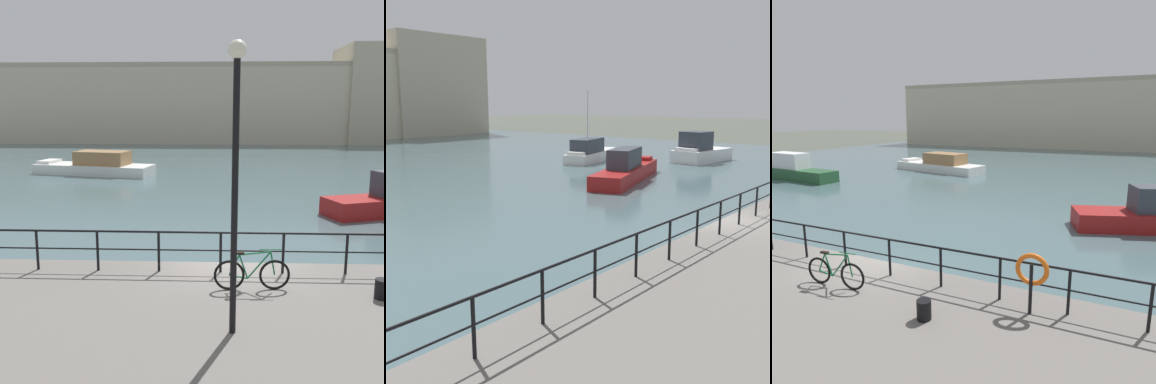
% 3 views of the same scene
% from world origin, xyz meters
% --- Properties ---
extents(ground_plane, '(240.00, 240.00, 0.00)m').
position_xyz_m(ground_plane, '(0.00, 0.00, 0.00)').
color(ground_plane, '#4C5147').
extents(water_basin, '(80.00, 60.00, 0.01)m').
position_xyz_m(water_basin, '(0.00, 30.20, 0.01)').
color(water_basin, '#476066').
rests_on(water_basin, ground_plane).
extents(harbor_building, '(67.34, 11.03, 14.28)m').
position_xyz_m(harbor_building, '(6.24, 58.07, 5.91)').
color(harbor_building, '#C1B79E').
rests_on(harbor_building, ground_plane).
extents(moored_blue_motorboat, '(9.79, 4.79, 1.85)m').
position_xyz_m(moored_blue_motorboat, '(-9.73, 22.77, 0.70)').
color(moored_blue_motorboat, white).
rests_on(moored_blue_motorboat, water_basin).
extents(moored_cabin_cruiser, '(7.95, 2.69, 2.29)m').
position_xyz_m(moored_cabin_cruiser, '(-18.97, 13.24, 0.89)').
color(moored_cabin_cruiser, '#23512D').
rests_on(moored_cabin_cruiser, water_basin).
extents(quay_railing, '(27.04, 0.07, 1.08)m').
position_xyz_m(quay_railing, '(0.42, -0.75, 1.67)').
color(quay_railing, black).
rests_on(quay_railing, quay_promenade).
extents(parked_bicycle, '(1.77, 0.17, 0.98)m').
position_xyz_m(parked_bicycle, '(0.32, -1.86, 1.32)').
color(parked_bicycle, black).
rests_on(parked_bicycle, quay_promenade).
extents(mooring_bollard, '(0.32, 0.32, 0.44)m').
position_xyz_m(mooring_bollard, '(3.16, -2.21, 1.15)').
color(mooring_bollard, black).
rests_on(mooring_bollard, quay_promenade).
extents(life_ring_stand, '(0.75, 0.16, 1.40)m').
position_xyz_m(life_ring_stand, '(5.19, -1.00, 1.91)').
color(life_ring_stand, black).
rests_on(life_ring_stand, quay_promenade).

